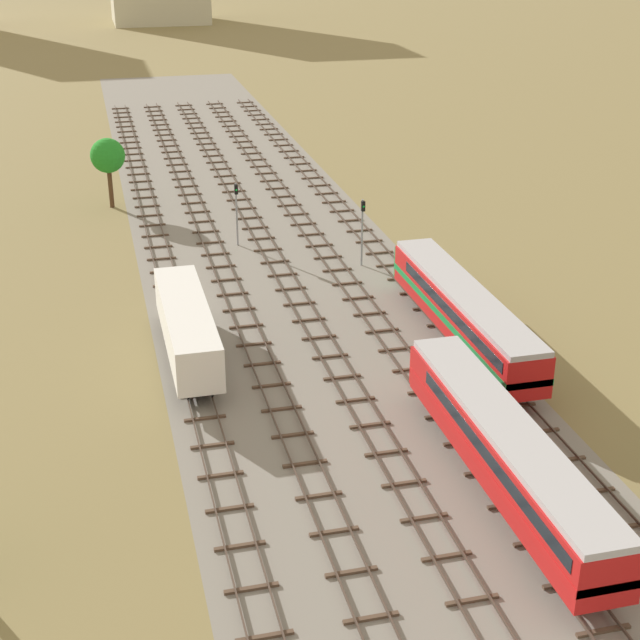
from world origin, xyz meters
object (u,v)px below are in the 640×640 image
at_px(diesel_railcar_centre_right_near, 464,310).
at_px(freight_boxcar_far_left_mid, 187,326).
at_px(signal_post_nearest, 362,224).
at_px(diesel_railcar_centre_nearest, 506,450).
at_px(signal_post_near, 237,206).

height_order(diesel_railcar_centre_right_near, freight_boxcar_far_left_mid, diesel_railcar_centre_right_near).
height_order(diesel_railcar_centre_right_near, signal_post_nearest, signal_post_nearest).
distance_m(diesel_railcar_centre_nearest, signal_post_near, 40.49).
distance_m(diesel_railcar_centre_nearest, diesel_railcar_centre_right_near, 17.21).
relative_size(diesel_railcar_centre_right_near, signal_post_nearest, 3.69).
height_order(diesel_railcar_centre_nearest, freight_boxcar_far_left_mid, diesel_railcar_centre_nearest).
distance_m(diesel_railcar_centre_nearest, signal_post_nearest, 32.73).
bearing_deg(diesel_railcar_centre_right_near, diesel_railcar_centre_nearest, -105.09).
bearing_deg(signal_post_near, freight_boxcar_far_left_mid, -107.63).
bearing_deg(diesel_railcar_centre_right_near, signal_post_nearest, 97.96).
distance_m(diesel_railcar_centre_right_near, freight_boxcar_far_left_mid, 18.04).
relative_size(diesel_railcar_centre_nearest, signal_post_nearest, 3.69).
bearing_deg(freight_boxcar_far_left_mid, diesel_railcar_centre_nearest, -54.47).
relative_size(freight_boxcar_far_left_mid, signal_post_near, 2.55).
height_order(signal_post_nearest, signal_post_near, signal_post_nearest).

